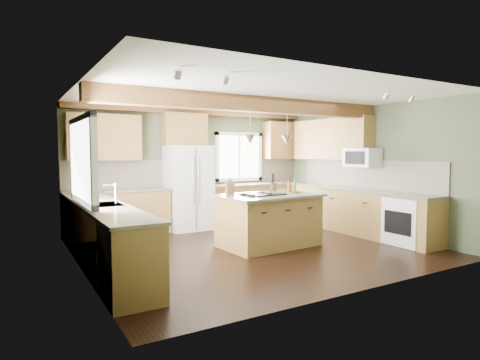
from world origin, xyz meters
TOP-DOWN VIEW (x-y plane):
  - floor at (0.00, 0.00)m, footprint 5.60×5.60m
  - ceiling at (0.00, 0.00)m, footprint 5.60×5.60m
  - wall_back at (0.00, 2.50)m, footprint 5.60×0.00m
  - wall_left at (-2.80, 0.00)m, footprint 0.00×5.00m
  - wall_right at (2.80, 0.00)m, footprint 0.00×5.00m
  - ceiling_beam at (0.00, -0.03)m, footprint 5.55×0.26m
  - soffit_trim at (0.00, 2.40)m, footprint 5.55×0.20m
  - backsplash_back at (0.00, 2.48)m, footprint 5.58×0.03m
  - backsplash_right at (2.78, 0.05)m, footprint 0.03×3.70m
  - base_cab_back_left at (-1.79, 2.20)m, footprint 2.02×0.60m
  - counter_back_left at (-1.79, 2.20)m, footprint 2.06×0.64m
  - base_cab_back_right at (1.49, 2.20)m, footprint 2.62×0.60m
  - counter_back_right at (1.49, 2.20)m, footprint 2.66×0.64m
  - base_cab_left at (-2.50, 0.05)m, footprint 0.60×3.70m
  - counter_left at (-2.50, 0.05)m, footprint 0.64×3.74m
  - base_cab_right at (2.50, 0.05)m, footprint 0.60×3.70m
  - counter_right at (2.50, 0.05)m, footprint 0.64×3.74m
  - upper_cab_back_left at (-1.99, 2.33)m, footprint 1.40×0.35m
  - upper_cab_over_fridge at (-0.30, 2.33)m, footprint 0.96×0.35m
  - upper_cab_right at (2.62, 0.90)m, footprint 0.35×2.20m
  - upper_cab_back_corner at (2.30, 2.33)m, footprint 0.90×0.35m
  - window_left at (-2.78, 0.05)m, footprint 0.04×1.60m
  - window_back at (1.15, 2.48)m, footprint 1.10×0.04m
  - sink at (-2.50, 0.05)m, footprint 0.50×0.65m
  - faucet at (-2.32, 0.05)m, footprint 0.02×0.02m
  - dishwasher at (-2.49, -1.25)m, footprint 0.60×0.60m
  - oven at (2.49, -1.25)m, footprint 0.60×0.72m
  - microwave at (2.58, -0.05)m, footprint 0.40×0.70m
  - pendant_left at (-0.10, -0.06)m, footprint 0.18×0.18m
  - pendant_right at (0.72, 0.00)m, footprint 0.18×0.18m
  - refrigerator at (-0.30, 2.12)m, footprint 0.90×0.74m
  - island at (0.31, -0.03)m, footprint 1.72×1.13m
  - island_top at (0.31, -0.03)m, footprint 1.84×1.25m
  - cooktop at (0.17, -0.04)m, footprint 0.75×0.53m
  - knife_block at (-0.32, 0.25)m, footprint 0.15×0.12m
  - utensil_crock at (0.74, 0.46)m, footprint 0.14×0.14m
  - bottle_tray at (0.85, 0.01)m, footprint 0.29×0.29m

SIDE VIEW (x-z plane):
  - floor at x=0.00m, z-range 0.00..0.00m
  - dishwasher at x=-2.49m, z-range 0.01..0.85m
  - oven at x=2.49m, z-range 0.01..0.85m
  - base_cab_back_left at x=-1.79m, z-range 0.00..0.88m
  - base_cab_back_right at x=1.49m, z-range 0.00..0.88m
  - base_cab_left at x=-2.50m, z-range 0.00..0.88m
  - base_cab_right at x=2.50m, z-range 0.00..0.88m
  - island at x=0.31m, z-range 0.00..0.88m
  - counter_back_left at x=-1.79m, z-range 0.88..0.92m
  - counter_back_right at x=1.49m, z-range 0.88..0.92m
  - counter_left at x=-2.50m, z-range 0.88..0.92m
  - counter_right at x=2.50m, z-range 0.88..0.92m
  - refrigerator at x=-0.30m, z-range 0.00..1.80m
  - island_top at x=0.31m, z-range 0.88..0.92m
  - sink at x=-2.50m, z-range 0.89..0.92m
  - cooktop at x=0.17m, z-range 0.92..0.94m
  - utensil_crock at x=0.74m, z-range 0.92..1.07m
  - knife_block at x=-0.32m, z-range 0.92..1.14m
  - bottle_tray at x=0.85m, z-range 0.92..1.16m
  - faucet at x=-2.32m, z-range 0.91..1.19m
  - backsplash_back at x=0.00m, z-range 0.92..1.50m
  - backsplash_right at x=2.78m, z-range 0.92..1.50m
  - wall_back at x=0.00m, z-range -1.50..4.10m
  - wall_left at x=-2.80m, z-range -1.20..3.80m
  - wall_right at x=2.80m, z-range -1.20..3.80m
  - window_back at x=1.15m, z-range 1.05..2.05m
  - window_left at x=-2.78m, z-range 1.02..2.08m
  - microwave at x=2.58m, z-range 1.36..1.74m
  - pendant_left at x=-0.10m, z-range 1.80..1.96m
  - pendant_right at x=0.72m, z-range 1.80..1.96m
  - upper_cab_back_left at x=-1.99m, z-range 1.50..2.40m
  - upper_cab_right at x=2.62m, z-range 1.50..2.40m
  - upper_cab_back_corner at x=2.30m, z-range 1.50..2.40m
  - upper_cab_over_fridge at x=-0.30m, z-range 1.80..2.50m
  - ceiling_beam at x=0.00m, z-range 2.34..2.60m
  - soffit_trim at x=0.00m, z-range 2.49..2.59m
  - ceiling at x=0.00m, z-range 2.60..2.60m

